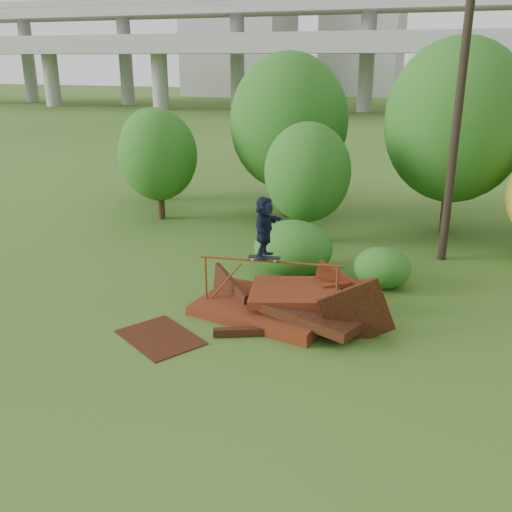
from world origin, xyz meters
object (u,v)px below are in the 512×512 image
(scrap_pile, at_px, (284,306))
(utility_pole, at_px, (459,99))
(skater, at_px, (265,227))
(flat_plate, at_px, (160,337))

(scrap_pile, relative_size, utility_pole, 0.52)
(skater, bearing_deg, scrap_pile, -102.46)
(flat_plate, bearing_deg, scrap_pile, 40.11)
(scrap_pile, bearing_deg, skater, 167.67)
(flat_plate, bearing_deg, skater, 49.69)
(skater, bearing_deg, utility_pole, -34.61)
(skater, distance_m, flat_plate, 3.93)
(scrap_pile, relative_size, flat_plate, 2.66)
(skater, distance_m, utility_pole, 8.33)
(skater, relative_size, flat_plate, 0.79)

